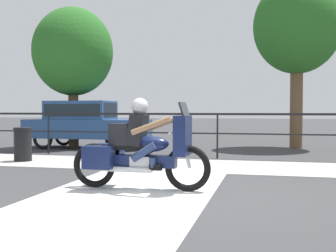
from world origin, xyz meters
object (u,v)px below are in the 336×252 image
Objects in this scene: parked_car at (85,121)px; tree_behind_car at (73,52)px; trash_bin at (23,144)px; motorcycle at (139,148)px; tree_behind_sign at (297,27)px.

parked_car is 2.47m from tree_behind_car.
parked_car is 3.91m from trash_bin.
motorcycle is 8.01m from parked_car.
motorcycle is 8.80m from tree_behind_car.
parked_car is at bearing -166.90° from tree_behind_sign.
tree_behind_car is at bearing 166.19° from parked_car.
parked_car is (-4.12, 6.86, 0.25)m from motorcycle.
tree_behind_sign is 1.19× the size of tree_behind_car.
tree_behind_car is at bearing 97.66° from trash_bin.
parked_car reaches higher than trash_bin.
motorcycle is 0.49× the size of tree_behind_car.
parked_car reaches higher than motorcycle.
motorcycle is 0.41× the size of tree_behind_sign.
trash_bin is at bearing -87.71° from parked_car.
trash_bin is 0.18× the size of tree_behind_car.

